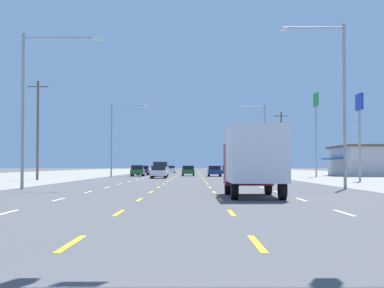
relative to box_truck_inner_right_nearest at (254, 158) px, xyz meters
name	(u,v)px	position (x,y,z in m)	size (l,w,h in m)	color
ground_plane	(188,178)	(-3.38, 42.06, -1.84)	(572.00, 572.00, 0.00)	#4C4C4F
lane_markings	(190,174)	(-3.38, 80.56, -1.83)	(10.64, 227.60, 0.01)	white
box_truck_inner_right_nearest	(254,158)	(0.00, 0.00, 0.00)	(2.40, 7.20, 3.23)	maroon
sedan_inner_left_near	(160,172)	(-6.72, 42.73, -1.08)	(1.80, 4.50, 1.46)	white
suv_inner_left_mid	(162,169)	(-7.09, 54.11, -0.81)	(1.98, 4.90, 1.98)	white
sedan_inner_right_midfar	(215,171)	(0.19, 54.70, -1.08)	(1.80, 4.50, 1.46)	navy
hatchback_far_left_far	(139,171)	(-10.38, 56.28, -1.05)	(1.72, 3.90, 1.54)	#235B2D
sedan_center_turn_farther	(189,171)	(-3.40, 59.48, -1.08)	(1.80, 4.50, 1.46)	#235B2D
sedan_far_left_farthest	(144,170)	(-10.40, 66.04, -1.08)	(1.80, 4.50, 1.46)	#4C196B
hatchback_far_right_distant_a	(228,169)	(3.73, 88.16, -1.05)	(1.72, 3.90, 1.54)	navy
sedan_inner_left_distant_b	(172,169)	(-7.08, 92.68, -1.08)	(1.80, 4.50, 1.46)	white
storefront_right_row_2	(382,161)	(23.82, 58.17, 0.33)	(13.66, 14.18, 4.29)	#B2B2B7
pole_sign_right_row_1	(361,115)	(12.76, 28.50, 4.35)	(0.24, 2.00, 8.19)	gray
pole_sign_right_row_2	(317,113)	(13.10, 50.16, 6.39)	(0.24, 2.31, 10.78)	gray
streetlight_left_row_0	(33,97)	(-12.97, 9.99, 3.97)	(5.06, 0.26, 9.85)	gray
streetlight_right_row_0	(339,94)	(6.36, 9.99, 4.19)	(4.21, 0.26, 10.46)	gray
streetlight_left_row_1	(116,134)	(-13.00, 52.48, 3.88)	(4.84, 0.26, 9.72)	gray
streetlight_right_row_1	(263,135)	(6.43, 52.48, 3.63)	(3.53, 0.26, 9.55)	gray
utility_pole_left_row_1	(39,128)	(-18.81, 34.69, 3.49)	(2.20, 0.26, 10.25)	brown
utility_pole_right_row_2	(282,142)	(11.00, 66.50, 3.25)	(2.20, 0.26, 9.77)	brown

